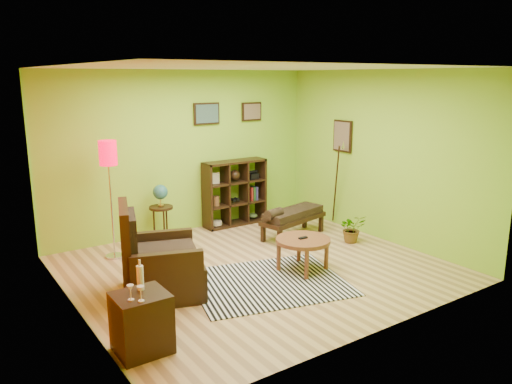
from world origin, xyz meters
TOP-DOWN VIEW (x-y plane):
  - ground at (0.00, 0.00)m, footprint 5.00×5.00m
  - room_shell at (-0.09, 0.01)m, footprint 5.04×4.54m
  - zebra_rug at (-0.18, -0.52)m, footprint 2.34×2.05m
  - coffee_table at (0.49, -0.43)m, footprint 0.77×0.77m
  - armchair at (-1.52, -0.00)m, footprint 1.22×1.21m
  - side_cabinet at (-2.20, -1.19)m, footprint 0.52×0.47m
  - floor_lamp at (-1.54, 1.59)m, footprint 0.27×0.27m
  - globe_table at (-0.61, 1.93)m, footprint 0.39×0.39m
  - cube_shelf at (0.91, 2.03)m, footprint 1.20×0.35m
  - bench at (1.30, 0.84)m, footprint 1.34×0.72m
  - potted_plant at (1.96, 0.07)m, footprint 0.56×0.59m

SIDE VIEW (x-z plane):
  - ground at x=0.00m, z-range 0.00..0.00m
  - zebra_rug at x=-0.18m, z-range 0.00..0.01m
  - potted_plant at x=1.96m, z-range 0.00..0.37m
  - side_cabinet at x=-2.20m, z-range -0.15..0.77m
  - armchair at x=-1.52m, z-range -0.23..0.95m
  - bench at x=1.30m, z-range 0.08..0.67m
  - coffee_table at x=0.49m, z-range 0.16..0.65m
  - cube_shelf at x=0.91m, z-range 0.00..1.20m
  - globe_table at x=-0.61m, z-range 0.25..1.20m
  - floor_lamp at x=-1.54m, z-range 0.55..2.33m
  - room_shell at x=-0.09m, z-range 0.39..3.21m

